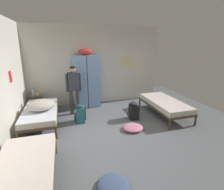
% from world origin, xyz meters
% --- Properties ---
extents(ground_plane, '(7.78, 7.78, 0.00)m').
position_xyz_m(ground_plane, '(0.00, 0.00, 0.00)').
color(ground_plane, slate).
extents(room_backdrop, '(4.96, 4.92, 2.86)m').
position_xyz_m(room_backdrop, '(-1.21, 1.24, 1.43)').
color(room_backdrop, beige).
rests_on(room_backdrop, ground_plane).
extents(locker_bank, '(0.90, 0.55, 2.07)m').
position_xyz_m(locker_bank, '(-0.39, 2.15, 0.97)').
color(locker_bank, '#7A9ECC').
rests_on(locker_bank, ground_plane).
extents(shelf_unit, '(0.38, 0.30, 0.57)m').
position_xyz_m(shelf_unit, '(-2.12, 2.17, 0.35)').
color(shelf_unit, brown).
rests_on(shelf_unit, ground_plane).
extents(bed_left_front, '(0.90, 1.90, 0.49)m').
position_xyz_m(bed_left_front, '(-1.87, -1.41, 0.38)').
color(bed_left_front, '#473828').
rests_on(bed_left_front, ground_plane).
extents(bed_left_rear, '(0.90, 1.90, 0.49)m').
position_xyz_m(bed_left_rear, '(-1.87, 1.02, 0.38)').
color(bed_left_rear, '#473828').
rests_on(bed_left_rear, ground_plane).
extents(bed_right, '(0.90, 1.90, 0.49)m').
position_xyz_m(bed_right, '(1.87, 0.63, 0.38)').
color(bed_right, '#473828').
rests_on(bed_right, ground_plane).
extents(bedding_heap, '(0.73, 0.66, 0.27)m').
position_xyz_m(bedding_heap, '(-1.82, 0.91, 0.63)').
color(bedding_heap, '#B7B2A8').
rests_on(bedding_heap, bed_left_rear).
extents(person_traveler, '(0.49, 0.21, 1.56)m').
position_xyz_m(person_traveler, '(-0.88, 1.54, 0.94)').
color(person_traveler, '#3D3833').
rests_on(person_traveler, ground_plane).
extents(water_bottle, '(0.06, 0.06, 0.24)m').
position_xyz_m(water_bottle, '(-2.20, 2.19, 0.68)').
color(water_bottle, '#B2DBEA').
rests_on(water_bottle, shelf_unit).
extents(lotion_bottle, '(0.05, 0.05, 0.13)m').
position_xyz_m(lotion_bottle, '(-2.05, 2.13, 0.63)').
color(lotion_bottle, white).
rests_on(lotion_bottle, shelf_unit).
extents(backpack_black, '(0.36, 0.34, 0.55)m').
position_xyz_m(backpack_black, '(0.79, 0.63, 0.26)').
color(backpack_black, black).
rests_on(backpack_black, ground_plane).
extents(backpack_teal, '(0.37, 0.35, 0.55)m').
position_xyz_m(backpack_teal, '(-0.79, 0.88, 0.26)').
color(backpack_teal, '#23666B').
rests_on(backpack_teal, ground_plane).
extents(clothes_pile_pink, '(0.55, 0.50, 0.13)m').
position_xyz_m(clothes_pile_pink, '(0.51, -0.02, 0.06)').
color(clothes_pile_pink, pink).
rests_on(clothes_pile_pink, ground_plane).
extents(clothes_pile_denim, '(0.52, 0.51, 0.10)m').
position_xyz_m(clothes_pile_denim, '(-0.55, -1.68, 0.05)').
color(clothes_pile_denim, '#42567A').
rests_on(clothes_pile_denim, ground_plane).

